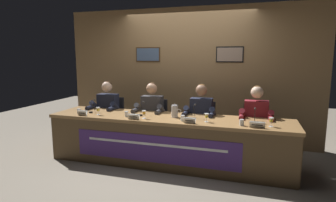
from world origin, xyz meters
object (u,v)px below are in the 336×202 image
at_px(panelist_center_left, 151,112).
at_px(microphone_center_right, 194,114).
at_px(nameplate_center_left, 134,117).
at_px(juice_glass_center_left, 144,113).
at_px(water_cup_far_right, 242,123).
at_px(juice_glass_center_right, 207,116).
at_px(water_cup_center_right, 183,118).
at_px(microphone_far_right, 255,119).
at_px(chair_far_right, 255,133).
at_px(panelist_far_left, 106,110).
at_px(microphone_center_left, 142,111).
at_px(chair_far_left, 112,122).
at_px(chair_center_left, 155,125).
at_px(nameplate_far_right, 257,125).
at_px(juice_glass_far_right, 271,120).
at_px(panelist_center_right, 200,116).
at_px(chair_center_right, 202,129).
at_px(juice_glass_far_left, 98,110).
at_px(nameplate_far_left, 82,113).
at_px(conference_table, 166,133).
at_px(panelist_far_right, 256,119).
at_px(microphone_far_left, 92,108).
at_px(water_pitcher_central, 175,111).
at_px(nameplate_center_right, 190,120).
at_px(water_cup_center_left, 127,114).
at_px(water_cup_far_left, 79,112).

height_order(panelist_center_left, microphone_center_right, panelist_center_left).
distance_m(nameplate_center_left, juice_glass_center_left, 0.17).
xyz_separation_m(juice_glass_center_left, water_cup_far_right, (1.43, -0.01, -0.05)).
xyz_separation_m(juice_glass_center_left, juice_glass_center_right, (0.94, 0.06, 0.00)).
height_order(water_cup_center_right, microphone_far_right, microphone_far_right).
relative_size(panelist_center_left, chair_far_right, 1.36).
height_order(panelist_far_left, juice_glass_center_right, panelist_far_left).
bearing_deg(microphone_center_left, chair_far_left, 145.25).
xyz_separation_m(chair_center_left, microphone_center_left, (0.00, -0.61, 0.38)).
height_order(juice_glass_center_right, nameplate_far_right, juice_glass_center_right).
relative_size(chair_far_right, nameplate_far_right, 4.54).
height_order(juice_glass_far_right, water_cup_far_right, juice_glass_far_right).
bearing_deg(panelist_center_right, water_cup_center_right, -103.89).
bearing_deg(chair_far_right, chair_center_right, 180.00).
bearing_deg(nameplate_far_right, juice_glass_far_left, 177.72).
relative_size(nameplate_far_left, microphone_center_right, 0.73).
bearing_deg(chair_far_right, panelist_center_left, -173.47).
height_order(conference_table, chair_center_left, chair_center_left).
relative_size(juice_glass_center_left, panelist_far_right, 0.10).
height_order(panelist_center_right, water_cup_far_right, panelist_center_right).
height_order(microphone_far_left, water_pitcher_central, microphone_far_left).
distance_m(conference_table, chair_far_right, 1.49).
bearing_deg(water_cup_far_right, nameplate_far_right, -15.99).
relative_size(panelist_center_left, water_pitcher_central, 5.87).
xyz_separation_m(juice_glass_far_left, panelist_center_left, (0.68, 0.58, -0.12)).
relative_size(juice_glass_far_left, water_cup_far_right, 1.46).
bearing_deg(juice_glass_center_right, juice_glass_far_left, -179.10).
relative_size(juice_glass_center_left, panelist_center_right, 0.10).
bearing_deg(chair_far_left, nameplate_center_right, -27.42).
height_order(chair_far_left, nameplate_center_left, chair_far_left).
relative_size(panelist_center_left, juice_glass_center_right, 9.93).
relative_size(juice_glass_far_left, water_cup_center_right, 1.46).
xyz_separation_m(chair_center_left, microphone_center_right, (0.85, -0.59, 0.38)).
height_order(water_cup_center_left, microphone_center_left, microphone_center_left).
xyz_separation_m(microphone_far_left, panelist_far_right, (2.62, 0.44, -0.11)).
distance_m(microphone_center_right, microphone_far_right, 0.88).
bearing_deg(microphone_far_right, conference_table, -177.92).
height_order(microphone_far_left, water_cup_far_right, microphone_far_left).
relative_size(nameplate_far_right, juice_glass_far_right, 1.61).
bearing_deg(water_cup_center_left, water_cup_far_left, -176.81).
relative_size(water_cup_far_left, microphone_center_left, 0.39).
relative_size(microphone_far_left, nameplate_far_right, 1.09).
distance_m(nameplate_center_right, juice_glass_center_right, 0.26).
distance_m(panelist_center_right, juice_glass_far_right, 1.21).
distance_m(nameplate_far_left, chair_center_left, 1.31).
bearing_deg(water_cup_center_left, microphone_far_left, 169.68).
height_order(chair_center_right, juice_glass_far_right, chair_center_right).
distance_m(chair_center_right, microphone_center_right, 0.71).
relative_size(panelist_far_left, nameplate_center_right, 7.23).
xyz_separation_m(microphone_center_right, juice_glass_far_right, (1.09, -0.17, 0.01)).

